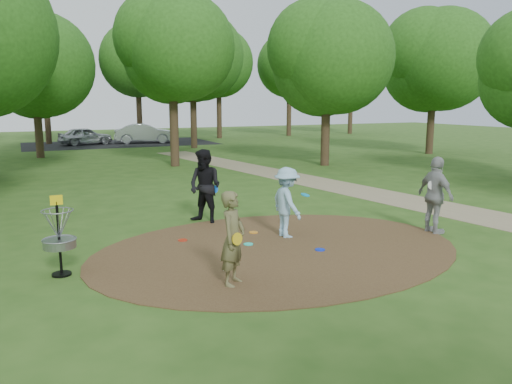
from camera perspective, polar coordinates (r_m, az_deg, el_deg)
name	(u,v)px	position (r m, az deg, el deg)	size (l,w,h in m)	color
ground	(279,249)	(11.15, 2.66, -6.58)	(100.00, 100.00, 0.00)	#2D5119
dirt_clearing	(279,249)	(11.15, 2.66, -6.53)	(8.40, 8.40, 0.02)	#47301C
footpath	(433,206)	(16.54, 19.55, -1.54)	(2.00, 40.00, 0.01)	#8C7A5B
parking_lot	(120,143)	(40.16, -15.24, 5.38)	(14.00, 8.00, 0.01)	black
player_observer_with_disc	(233,239)	(8.85, -2.66, -5.34)	(0.73, 0.73, 1.71)	brown
player_throwing_with_disc	(287,203)	(11.95, 3.55, -1.22)	(1.00, 1.10, 1.70)	#98C7E3
player_walking_with_disc	(205,186)	(13.42, -5.84, 0.64)	(1.16, 1.22, 1.99)	black
player_waiting_with_disc	(436,195)	(13.05, 19.83, -0.36)	(0.52, 1.14, 1.92)	#98999B
disc_ground_cyan	(248,244)	(11.44, -0.88, -5.97)	(0.22, 0.22, 0.02)	#1BDDC1
disc_ground_blue	(320,250)	(11.12, 7.33, -6.55)	(0.22, 0.22, 0.02)	#0D28E4
disc_ground_red	(183,240)	(11.89, -8.39, -5.45)	(0.22, 0.22, 0.02)	red
car_left	(85,136)	(39.67, -18.92, 6.08)	(1.55, 3.85, 1.31)	#AFB2B7
car_right	(145,133)	(39.98, -12.59, 6.55)	(1.59, 4.56, 1.50)	#ADB2B5
disc_ground_orange	(254,232)	(12.44, -0.28, -4.63)	(0.22, 0.22, 0.02)	orange
disc_golf_basket	(59,230)	(10.01, -21.64, -4.10)	(0.63, 0.63, 1.54)	black
tree_ring	(197,49)	(20.47, -6.78, 15.97)	(37.32, 45.70, 9.10)	#332316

